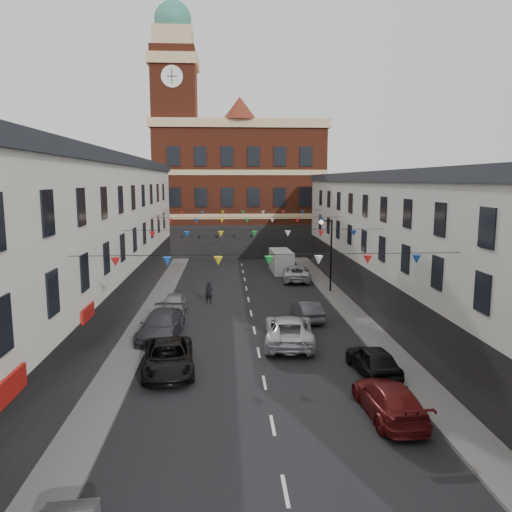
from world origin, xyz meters
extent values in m
plane|color=black|center=(0.00, 0.00, 0.00)|extent=(160.00, 160.00, 0.00)
cube|color=#605E5B|center=(-6.90, 2.00, 0.07)|extent=(1.80, 64.00, 0.15)
cube|color=#605E5B|center=(6.90, 2.00, 0.07)|extent=(1.80, 64.00, 0.15)
cube|color=beige|center=(-11.80, 1.00, 5.00)|extent=(8.00, 56.00, 10.00)
cube|color=black|center=(-11.80, 1.00, 10.35)|extent=(8.40, 56.00, 0.70)
cube|color=black|center=(-7.75, 1.00, 1.60)|extent=(0.12, 56.00, 3.20)
cube|color=beige|center=(11.80, 1.00, 4.50)|extent=(8.00, 56.00, 9.00)
cube|color=black|center=(11.80, 1.00, 9.35)|extent=(8.40, 56.00, 0.70)
cube|color=black|center=(7.75, 1.00, 1.60)|extent=(0.12, 56.00, 3.20)
cube|color=maroon|center=(0.00, 38.00, 7.50)|extent=(20.00, 12.00, 15.00)
cube|color=tan|center=(0.00, 38.00, 15.50)|extent=(20.60, 12.60, 1.00)
cone|color=maroon|center=(0.00, 33.00, 17.20)|extent=(4.00, 4.00, 2.60)
cube|color=maroon|center=(-7.50, 35.00, 12.00)|extent=(5.00, 5.00, 24.00)
cube|color=tan|center=(-7.50, 35.00, 22.50)|extent=(5.60, 5.60, 1.20)
cube|color=tan|center=(-7.50, 35.00, 24.60)|extent=(4.40, 4.40, 3.00)
sphere|color=#2F7769|center=(-7.50, 35.00, 27.20)|extent=(4.20, 4.20, 4.20)
cylinder|color=white|center=(-7.50, 32.45, 20.50)|extent=(2.40, 0.12, 2.40)
cube|color=#2F4821|center=(-4.00, 62.00, 5.00)|extent=(40.00, 14.00, 10.00)
cylinder|color=black|center=(6.80, 14.00, 3.00)|extent=(0.14, 0.14, 6.00)
cylinder|color=black|center=(6.40, 14.00, 5.90)|extent=(0.90, 0.10, 0.10)
sphere|color=beige|center=(5.95, 14.00, 5.80)|extent=(0.36, 0.36, 0.36)
imported|color=black|center=(-4.49, -2.45, 0.72)|extent=(2.87, 5.37, 1.44)
imported|color=#3C3D43|center=(-5.50, 2.82, 0.77)|extent=(2.64, 5.46, 1.53)
imported|color=gray|center=(-5.29, 8.34, 0.67)|extent=(1.68, 3.97, 1.34)
imported|color=#601413|center=(4.58, -7.53, 0.68)|extent=(2.08, 4.76, 1.36)
imported|color=black|center=(5.22, -3.26, 0.69)|extent=(1.99, 4.19, 1.38)
imported|color=#43464A|center=(3.60, 6.10, 0.65)|extent=(1.68, 4.05, 1.30)
imported|color=silver|center=(4.73, 19.05, 0.72)|extent=(3.04, 5.47, 1.45)
imported|color=silver|center=(1.80, 1.40, 0.80)|extent=(3.19, 5.97, 1.60)
cube|color=silver|center=(3.80, 23.49, 1.09)|extent=(2.08, 5.00, 2.18)
imported|color=black|center=(-3.00, 10.99, 0.81)|extent=(0.66, 0.49, 1.63)
camera|label=1|loc=(-1.68, -25.47, 9.10)|focal=35.00mm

